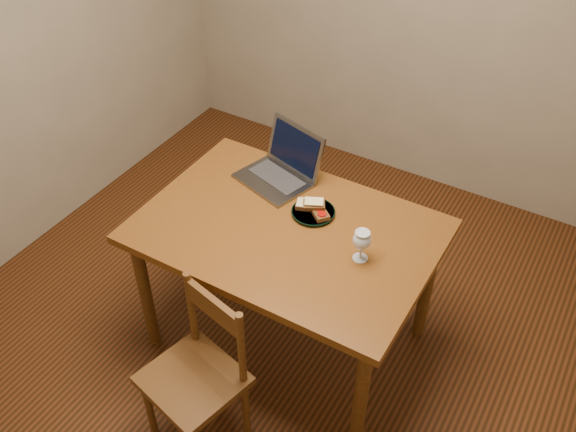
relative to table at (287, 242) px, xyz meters
The scene contains 9 objects.
floor 0.67m from the table, 153.90° to the left, with size 3.20×3.20×0.02m, color black.
table is the anchor object (origin of this frame).
chair 0.69m from the table, 94.31° to the right, with size 0.45×0.44×0.40m.
plate 0.18m from the table, 69.97° to the left, with size 0.20×0.20×0.02m, color black.
sandwich_cheese 0.19m from the table, 82.96° to the left, with size 0.11×0.06×0.03m, color #381E0C, non-canonical shape.
sandwich_tomato 0.20m from the table, 55.96° to the left, with size 0.10×0.06×0.03m, color #381E0C, non-canonical shape.
sandwich_top 0.21m from the table, 70.57° to the left, with size 0.10×0.06×0.03m, color #381E0C, non-canonical shape.
milk_glass 0.40m from the table, ahead, with size 0.08×0.08×0.15m, color white, non-canonical shape.
laptop 0.41m from the table, 123.54° to the left, with size 0.41×0.39×0.24m.
Camera 1 is at (1.16, -1.86, 2.62)m, focal length 40.00 mm.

